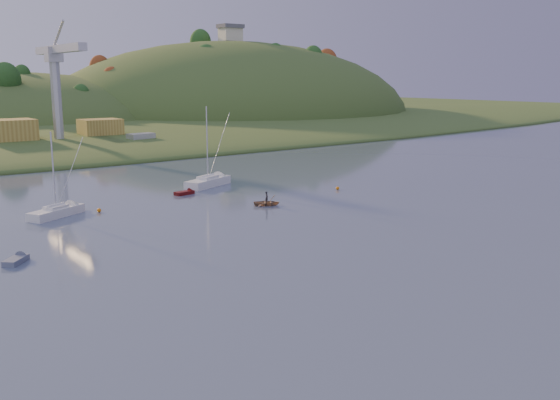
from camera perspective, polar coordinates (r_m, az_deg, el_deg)
shore_slope at (r=189.70m, az=-24.21°, el=5.33°), size 640.00×150.00×7.00m
hill_right at (r=254.77m, az=-4.44°, el=7.52°), size 150.00×130.00×60.00m
hilltop_house at (r=254.84m, az=-4.56°, el=15.04°), size 9.00×7.00×6.45m
wharf at (r=149.63m, az=-18.62°, el=4.87°), size 42.00×16.00×2.40m
shed_west at (r=146.73m, az=-23.66°, el=5.82°), size 11.00×8.00×4.80m
shed_east at (r=153.90m, az=-16.10°, el=6.38°), size 9.00×7.00×4.00m
dock_crane at (r=144.52m, az=-19.70°, el=10.96°), size 3.20×28.00×20.30m
sailboat_near at (r=77.84m, az=-19.79°, el=-0.96°), size 7.37×5.30×9.99m
sailboat_far at (r=94.27m, az=-6.60°, el=1.72°), size 8.89×5.93×11.93m
canoe at (r=79.67m, az=-1.22°, el=-0.26°), size 4.12×3.81×0.70m
paddler at (r=79.59m, az=-1.22°, el=0.05°), size 0.62×0.68×1.56m
red_tender at (r=88.49m, az=-8.42°, el=0.70°), size 3.48×1.66×1.14m
grey_dinghy at (r=60.51m, az=-22.73°, el=-4.95°), size 3.07×3.19×1.21m
work_vessel at (r=145.68m, az=-12.57°, el=5.06°), size 14.60×7.33×3.59m
buoy_0 at (r=91.04m, az=5.28°, el=1.08°), size 0.50×0.50×0.50m
buoy_2 at (r=78.82m, az=-16.22°, el=-0.90°), size 0.50×0.50×0.50m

